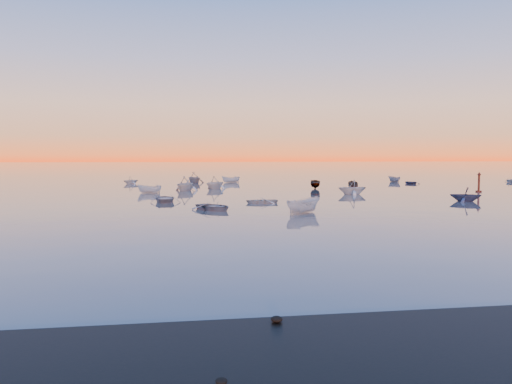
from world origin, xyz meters
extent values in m
plane|color=#675D56|center=(0.00, 100.00, 0.00)|extent=(600.00, 600.00, 0.00)
imported|color=gray|center=(-5.04, 27.71, 0.00)|extent=(4.30, 3.77, 1.02)
imported|color=silver|center=(2.40, 24.00, 0.00)|extent=(3.42, 4.08, 1.32)
cylinder|color=#48190F|center=(32.19, 44.89, 0.04)|extent=(0.80, 0.80, 0.27)
cylinder|color=#48190F|center=(32.19, 44.89, 1.15)|extent=(0.28, 0.28, 2.30)
cone|color=#48190F|center=(32.19, 44.89, 2.52)|extent=(0.53, 0.53, 0.44)
camera|label=1|loc=(-8.05, -17.46, 4.90)|focal=35.00mm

